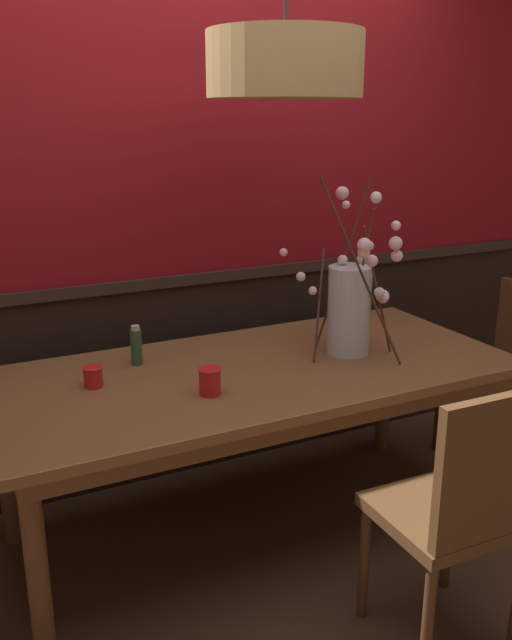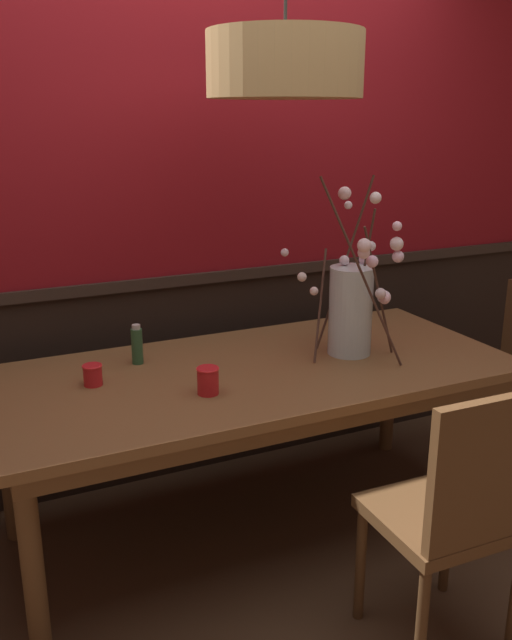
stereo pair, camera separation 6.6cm
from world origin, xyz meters
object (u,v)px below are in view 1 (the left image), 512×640
dining_table (256,385)px  candle_holder_nearer_edge (93,376)px  condiment_bottle (136,346)px  chair_near_side_right (462,506)px  chair_head_east_end (508,365)px  vase_with_blossoms (351,307)px  pendant_lamp (285,65)px  candle_holder_nearer_center (210,381)px  chair_far_side_left (121,361)px

dining_table → candle_holder_nearer_edge: (-0.63, 0.09, 0.12)m
dining_table → condiment_bottle: (-0.41, 0.24, 0.16)m
chair_near_side_right → chair_head_east_end: bearing=38.5°
chair_near_side_right → candle_holder_nearer_edge: 1.35m
chair_near_side_right → dining_table: bearing=107.7°
condiment_bottle → chair_near_side_right: bearing=-58.3°
vase_with_blossoms → chair_near_side_right: bearing=-99.6°
dining_table → chair_head_east_end: bearing=0.4°
vase_with_blossoms → candle_holder_nearer_edge: 1.07m
dining_table → chair_head_east_end: (1.40, 0.01, -0.15)m
vase_with_blossoms → pendant_lamp: bearing=-176.0°
chair_head_east_end → condiment_bottle: 1.86m
chair_near_side_right → vase_with_blossoms: size_ratio=1.27×
candle_holder_nearer_center → candle_holder_nearer_edge: bearing=144.4°
dining_table → chair_near_side_right: size_ratio=2.18×
chair_near_side_right → candle_holder_nearer_edge: (-0.91, 0.97, 0.25)m
candle_holder_nearer_edge → vase_with_blossoms: bearing=-5.8°
chair_far_side_left → condiment_bottle: 0.70m
dining_table → vase_with_blossoms: vase_with_blossoms is taller
condiment_bottle → chair_far_side_left: bearing=81.3°
chair_far_side_left → chair_near_side_right: bearing=-71.2°
candle_holder_nearer_center → condiment_bottle: condiment_bottle is taller
chair_far_side_left → chair_near_side_right: size_ratio=1.00×
chair_head_east_end → condiment_bottle: size_ratio=5.54×
chair_head_east_end → condiment_bottle: condiment_bottle is taller
candle_holder_nearer_center → condiment_bottle: bearing=109.4°
chair_far_side_left → pendant_lamp: (0.41, -0.92, 1.34)m
chair_head_east_end → candle_holder_nearer_edge: bearing=177.8°
candle_holder_nearer_center → vase_with_blossoms: bearing=12.1°
chair_far_side_left → candle_holder_nearer_edge: size_ratio=11.81×
chair_near_side_right → candle_holder_nearer_edge: bearing=133.2°
candle_holder_nearer_center → candle_holder_nearer_edge: candle_holder_nearer_center is taller
chair_far_side_left → chair_near_side_right: (0.60, -1.75, -0.00)m
condiment_bottle → candle_holder_nearer_center: bearing=-70.6°
chair_head_east_end → candle_holder_nearer_edge: (-2.03, 0.08, 0.27)m
dining_table → pendant_lamp: bearing=-25.7°
chair_far_side_left → chair_head_east_end: chair_far_side_left is taller
candle_holder_nearer_edge → pendant_lamp: (0.72, -0.13, 1.09)m
dining_table → condiment_bottle: condiment_bottle is taller
chair_near_side_right → pendant_lamp: size_ratio=1.11×
dining_table → candle_holder_nearer_center: (-0.27, -0.17, 0.13)m
vase_with_blossoms → candle_holder_nearer_center: size_ratio=7.47×
chair_far_side_left → vase_with_blossoms: 1.23m
condiment_bottle → dining_table: bearing=-30.3°
chair_head_east_end → candle_holder_nearer_center: bearing=-173.9°
chair_head_east_end → vase_with_blossoms: size_ratio=1.21×
dining_table → pendant_lamp: pendant_lamp is taller
candle_holder_nearer_center → candle_holder_nearer_edge: 0.44m
chair_head_east_end → pendant_lamp: pendant_lamp is taller
candle_holder_nearer_center → chair_near_side_right: bearing=-52.3°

